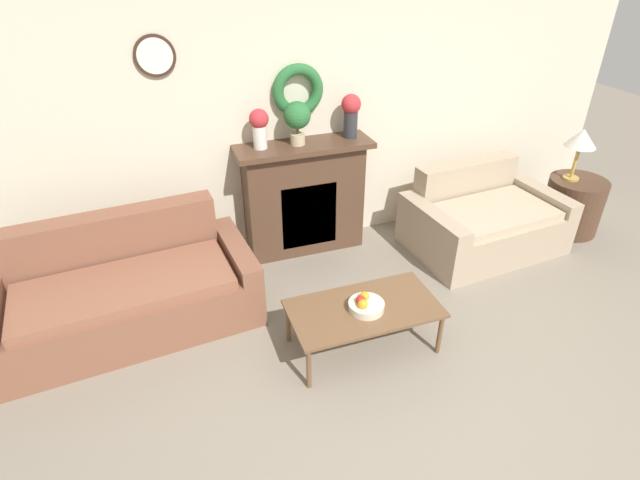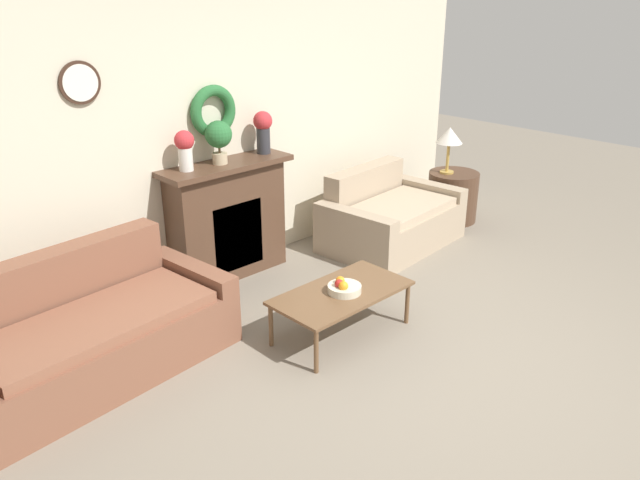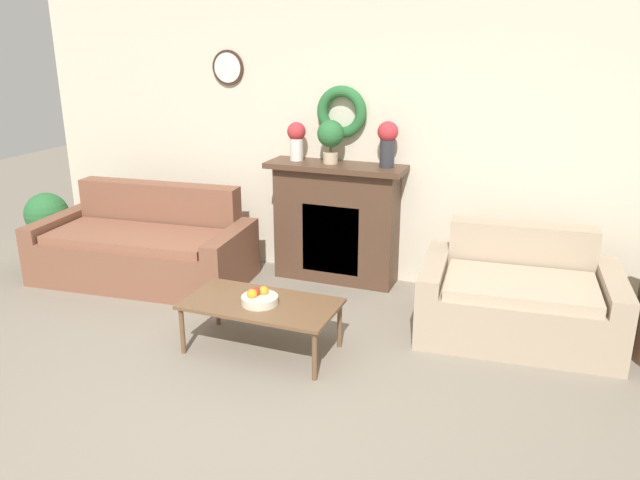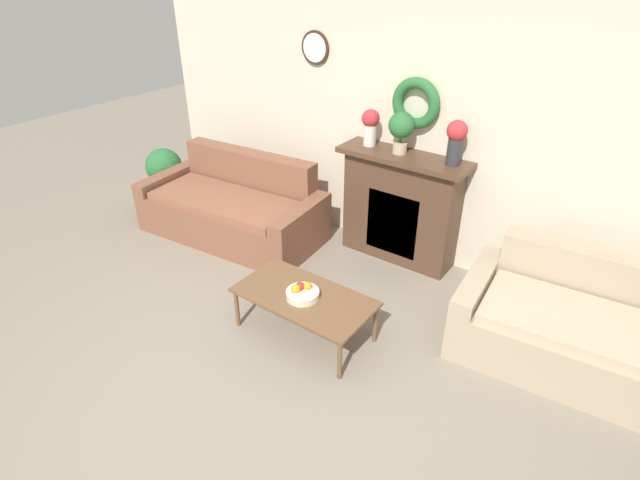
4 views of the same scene
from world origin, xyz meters
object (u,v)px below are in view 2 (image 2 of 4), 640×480
fireplace (228,220)px  vase_on_mantel_right (263,129)px  side_table_by_loveseat (452,196)px  vase_on_mantel_left (185,147)px  couch_left (89,334)px  fruit_bowl (344,288)px  loveseat_right (389,218)px  table_lamp (449,137)px  potted_plant_on_mantel (219,137)px  coffee_table (342,295)px

fireplace → vase_on_mantel_right: size_ratio=3.18×
side_table_by_loveseat → vase_on_mantel_left: 3.43m
couch_left → fruit_bowl: 1.92m
loveseat_right → table_lamp: (1.03, 0.01, 0.72)m
couch_left → loveseat_right: (3.42, 0.07, -0.01)m
loveseat_right → potted_plant_on_mantel: 2.14m
vase_on_mantel_right → potted_plant_on_mantel: size_ratio=1.03×
loveseat_right → vase_on_mantel_left: (-2.11, 0.57, 1.04)m
vase_on_mantel_left → vase_on_mantel_right: vase_on_mantel_right is taller
fruit_bowl → table_lamp: (2.77, 1.01, 0.59)m
loveseat_right → vase_on_mantel_left: size_ratio=4.40×
fireplace → side_table_by_loveseat: bearing=-12.2°
table_lamp → vase_on_mantel_right: 2.37m
fireplace → table_lamp: (2.74, -0.55, 0.44)m
fireplace → vase_on_mantel_right: bearing=0.7°
fireplace → vase_on_mantel_left: size_ratio=3.62×
couch_left → vase_on_mantel_right: (2.18, 0.64, 1.06)m
couch_left → loveseat_right: size_ratio=1.33×
fireplace → loveseat_right: fireplace is taller
table_lamp → potted_plant_on_mantel: size_ratio=1.37×
coffee_table → potted_plant_on_mantel: potted_plant_on_mantel is taller
coffee_table → fruit_bowl: 0.08m
coffee_table → vase_on_mantel_left: (-0.37, 1.54, 0.98)m
fireplace → vase_on_mantel_right: vase_on_mantel_right is taller
fireplace → coffee_table: fireplace is taller
fruit_bowl → vase_on_mantel_right: (0.50, 1.57, 0.94)m
coffee_table → potted_plant_on_mantel: bearing=90.9°
coffee_table → side_table_by_loveseat: size_ratio=1.91×
fruit_bowl → table_lamp: bearing=20.1°
table_lamp → coffee_table: bearing=-160.4°
couch_left → fruit_bowl: (1.68, -0.93, 0.12)m
coffee_table → table_lamp: table_lamp is taller
side_table_by_loveseat → fruit_bowl: bearing=-161.5°
loveseat_right → potted_plant_on_mantel: (-1.77, 0.55, 1.08)m
couch_left → vase_on_mantel_left: size_ratio=5.87×
table_lamp → fireplace: bearing=168.7°
fruit_bowl → loveseat_right: bearing=29.8°
vase_on_mantel_left → potted_plant_on_mantel: (0.34, -0.02, 0.04)m
fruit_bowl → vase_on_mantel_right: vase_on_mantel_right is taller
fireplace → fruit_bowl: (-0.03, -1.56, -0.14)m
fireplace → coffee_table: (-0.03, -1.54, -0.21)m
coffee_table → side_table_by_loveseat: (2.85, 0.93, -0.06)m
loveseat_right → table_lamp: 1.26m
side_table_by_loveseat → couch_left: bearing=-179.7°
loveseat_right → fruit_bowl: (-1.74, -1.00, 0.14)m
potted_plant_on_mantel → loveseat_right: bearing=-17.3°
table_lamp → side_table_by_loveseat: bearing=-38.7°
fruit_bowl → fireplace: bearing=88.9°
side_table_by_loveseat → vase_on_mantel_right: vase_on_mantel_right is taller
coffee_table → fruit_bowl: (-0.00, -0.02, 0.07)m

